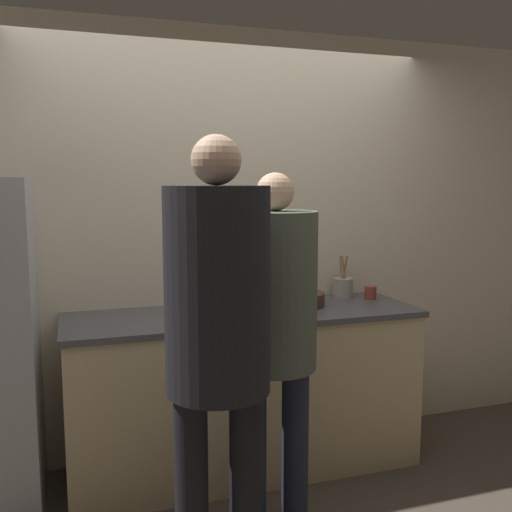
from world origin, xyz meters
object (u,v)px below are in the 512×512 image
at_px(person_center, 275,319).
at_px(fruit_bowl, 299,299).
at_px(bottle_dark, 246,300).
at_px(cup_red, 370,293).
at_px(utensil_crock, 343,287).
at_px(person_left, 218,326).

bearing_deg(person_center, fruit_bowl, 59.66).
bearing_deg(bottle_dark, cup_red, 15.71).
height_order(fruit_bowl, bottle_dark, bottle_dark).
xyz_separation_m(person_center, fruit_bowl, (0.42, 0.71, -0.07)).
bearing_deg(utensil_crock, bottle_dark, -154.17).
height_order(utensil_crock, bottle_dark, utensil_crock).
height_order(person_left, person_center, person_left).
relative_size(person_center, utensil_crock, 6.43).
xyz_separation_m(fruit_bowl, utensil_crock, (0.37, 0.16, 0.02)).
bearing_deg(cup_red, bottle_dark, -164.29).
bearing_deg(fruit_bowl, person_center, -120.34).
relative_size(utensil_crock, cup_red, 3.27).
bearing_deg(utensil_crock, cup_red, -41.30).
distance_m(person_left, cup_red, 1.72).
distance_m(person_left, person_center, 0.53).
distance_m(person_center, utensil_crock, 1.17).
distance_m(person_left, utensil_crock, 1.70).
bearing_deg(bottle_dark, person_left, -113.73).
bearing_deg(cup_red, utensil_crock, 138.70).
bearing_deg(bottle_dark, utensil_crock, 25.83).
distance_m(person_left, fruit_bowl, 1.35).
bearing_deg(person_left, fruit_bowl, 54.24).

